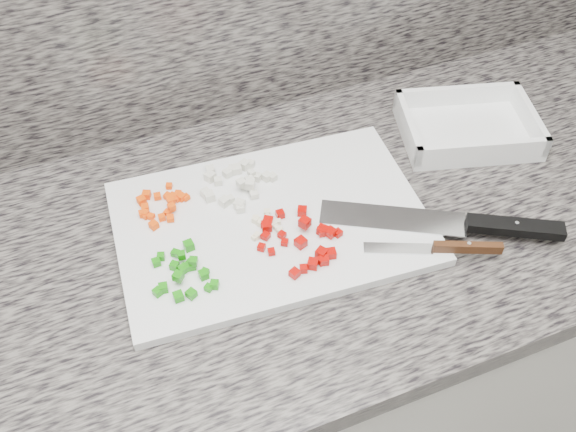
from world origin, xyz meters
name	(u,v)px	position (x,y,z in m)	size (l,w,h in m)	color
cabinet	(231,392)	(0.00, 1.44, 0.43)	(3.92, 0.62, 0.86)	silver
countertop	(212,257)	(0.00, 1.44, 0.88)	(3.96, 0.64, 0.04)	#625D56
cutting_board	(271,223)	(0.10, 1.45, 0.91)	(0.48, 0.32, 0.02)	white
carrot_pile	(161,205)	(-0.05, 1.54, 0.92)	(0.08, 0.09, 0.02)	#FA4805
onion_pile	(236,183)	(0.07, 1.54, 0.92)	(0.13, 0.12, 0.02)	silver
green_pepper_pile	(184,270)	(-0.05, 1.40, 0.92)	(0.09, 0.10, 0.02)	#17800B
red_pepper_pile	(302,239)	(0.13, 1.39, 0.92)	(0.13, 0.13, 0.02)	#A70602
garlic_pile	(265,223)	(0.09, 1.44, 0.92)	(0.06, 0.05, 0.01)	beige
chef_knife	(473,224)	(0.38, 1.32, 0.92)	(0.34, 0.21, 0.02)	silver
paring_knife	(450,248)	(0.33, 1.29, 0.92)	(0.19, 0.10, 0.02)	silver
tray	(467,128)	(0.50, 1.52, 0.92)	(0.27, 0.22, 0.05)	white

